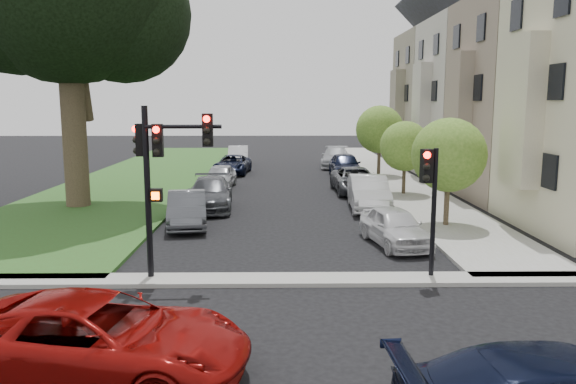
{
  "coord_description": "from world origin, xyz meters",
  "views": [
    {
      "loc": [
        -0.24,
        -12.67,
        4.83
      ],
      "look_at": [
        0.0,
        5.0,
        2.0
      ],
      "focal_mm": 35.0,
      "sensor_mm": 36.0,
      "label": 1
    }
  ],
  "objects_px": {
    "traffic_signal_secondary": "(430,189)",
    "car_parked_3": "(345,165)",
    "car_cross_near": "(97,339)",
    "car_parked_6": "(210,194)",
    "small_tree_c": "(380,129)",
    "car_parked_2": "(356,180)",
    "car_parked_8": "(233,165)",
    "traffic_signal_main": "(161,161)",
    "car_parked_1": "(368,193)",
    "small_tree_a": "(449,155)",
    "small_tree_b": "(405,146)",
    "car_parked_9": "(238,155)",
    "car_parked_7": "(220,176)",
    "car_parked_0": "(395,227)",
    "car_parked_4": "(336,157)",
    "car_parked_5": "(187,209)"
  },
  "relations": [
    {
      "from": "small_tree_b",
      "to": "car_parked_3",
      "type": "relative_size",
      "value": 0.84
    },
    {
      "from": "car_cross_near",
      "to": "car_parked_5",
      "type": "xyz_separation_m",
      "value": [
        -0.46,
        12.35,
        -0.06
      ]
    },
    {
      "from": "car_parked_2",
      "to": "car_parked_7",
      "type": "bearing_deg",
      "value": 163.27
    },
    {
      "from": "small_tree_b",
      "to": "car_parked_7",
      "type": "distance_m",
      "value": 10.47
    },
    {
      "from": "small_tree_c",
      "to": "car_parked_3",
      "type": "bearing_deg",
      "value": -178.3
    },
    {
      "from": "car_parked_1",
      "to": "car_parked_8",
      "type": "xyz_separation_m",
      "value": [
        -7.27,
        13.01,
        -0.13
      ]
    },
    {
      "from": "traffic_signal_main",
      "to": "car_parked_6",
      "type": "bearing_deg",
      "value": 90.18
    },
    {
      "from": "car_parked_5",
      "to": "car_parked_4",
      "type": "bearing_deg",
      "value": 60.18
    },
    {
      "from": "small_tree_b",
      "to": "traffic_signal_main",
      "type": "relative_size",
      "value": 0.82
    },
    {
      "from": "car_parked_9",
      "to": "car_parked_7",
      "type": "bearing_deg",
      "value": -94.01
    },
    {
      "from": "car_parked_6",
      "to": "traffic_signal_secondary",
      "type": "bearing_deg",
      "value": -59.29
    },
    {
      "from": "small_tree_c",
      "to": "car_parked_2",
      "type": "xyz_separation_m",
      "value": [
        -2.39,
        -6.62,
        -2.41
      ]
    },
    {
      "from": "car_parked_6",
      "to": "car_parked_7",
      "type": "bearing_deg",
      "value": 87.94
    },
    {
      "from": "car_parked_1",
      "to": "car_parked_2",
      "type": "bearing_deg",
      "value": 92.12
    },
    {
      "from": "car_parked_2",
      "to": "car_parked_1",
      "type": "bearing_deg",
      "value": -92.94
    },
    {
      "from": "small_tree_a",
      "to": "car_parked_3",
      "type": "relative_size",
      "value": 0.93
    },
    {
      "from": "car_cross_near",
      "to": "car_parked_6",
      "type": "relative_size",
      "value": 1.1
    },
    {
      "from": "car_parked_1",
      "to": "car_parked_6",
      "type": "distance_m",
      "value": 7.22
    },
    {
      "from": "car_parked_2",
      "to": "car_parked_7",
      "type": "xyz_separation_m",
      "value": [
        -7.49,
        1.93,
        -0.02
      ]
    },
    {
      "from": "small_tree_c",
      "to": "car_parked_6",
      "type": "bearing_deg",
      "value": -130.91
    },
    {
      "from": "car_parked_8",
      "to": "car_parked_7",
      "type": "bearing_deg",
      "value": -87.09
    },
    {
      "from": "small_tree_a",
      "to": "car_parked_0",
      "type": "relative_size",
      "value": 1.11
    },
    {
      "from": "car_parked_2",
      "to": "car_parked_0",
      "type": "bearing_deg",
      "value": -93.13
    },
    {
      "from": "car_parked_3",
      "to": "car_parked_5",
      "type": "relative_size",
      "value": 1.11
    },
    {
      "from": "car_cross_near",
      "to": "car_parked_3",
      "type": "distance_m",
      "value": 28.1
    },
    {
      "from": "car_parked_3",
      "to": "car_parked_0",
      "type": "bearing_deg",
      "value": -91.75
    },
    {
      "from": "traffic_signal_main",
      "to": "car_cross_near",
      "type": "xyz_separation_m",
      "value": [
        -0.03,
        -5.61,
        -2.52
      ]
    },
    {
      "from": "car_parked_1",
      "to": "small_tree_a",
      "type": "bearing_deg",
      "value": -54.25
    },
    {
      "from": "small_tree_b",
      "to": "small_tree_c",
      "type": "height_order",
      "value": "small_tree_c"
    },
    {
      "from": "traffic_signal_secondary",
      "to": "car_parked_8",
      "type": "relative_size",
      "value": 0.79
    },
    {
      "from": "car_parked_5",
      "to": "car_parked_8",
      "type": "xyz_separation_m",
      "value": [
        0.4,
        16.42,
        -0.04
      ]
    },
    {
      "from": "small_tree_c",
      "to": "traffic_signal_main",
      "type": "bearing_deg",
      "value": -114.07
    },
    {
      "from": "small_tree_a",
      "to": "car_parked_4",
      "type": "bearing_deg",
      "value": 96.3
    },
    {
      "from": "small_tree_b",
      "to": "car_parked_9",
      "type": "height_order",
      "value": "small_tree_b"
    },
    {
      "from": "traffic_signal_secondary",
      "to": "car_parked_8",
      "type": "xyz_separation_m",
      "value": [
        -7.3,
        23.2,
        -1.89
      ]
    },
    {
      "from": "small_tree_b",
      "to": "small_tree_c",
      "type": "bearing_deg",
      "value": 90.0
    },
    {
      "from": "car_parked_5",
      "to": "car_parked_1",
      "type": "bearing_deg",
      "value": 15.28
    },
    {
      "from": "traffic_signal_main",
      "to": "car_parked_2",
      "type": "height_order",
      "value": "traffic_signal_main"
    },
    {
      "from": "car_parked_3",
      "to": "car_parked_8",
      "type": "bearing_deg",
      "value": 166.7
    },
    {
      "from": "car_parked_2",
      "to": "car_parked_8",
      "type": "height_order",
      "value": "car_parked_2"
    },
    {
      "from": "car_parked_9",
      "to": "small_tree_a",
      "type": "bearing_deg",
      "value": -69.88
    },
    {
      "from": "traffic_signal_secondary",
      "to": "car_parked_7",
      "type": "distance_m",
      "value": 18.56
    },
    {
      "from": "car_parked_1",
      "to": "car_parked_3",
      "type": "height_order",
      "value": "car_parked_3"
    },
    {
      "from": "small_tree_b",
      "to": "car_parked_5",
      "type": "bearing_deg",
      "value": -144.34
    },
    {
      "from": "traffic_signal_main",
      "to": "car_parked_6",
      "type": "xyz_separation_m",
      "value": [
        -0.03,
        10.4,
        -2.56
      ]
    },
    {
      "from": "traffic_signal_main",
      "to": "car_parked_9",
      "type": "height_order",
      "value": "traffic_signal_main"
    },
    {
      "from": "small_tree_b",
      "to": "car_parked_9",
      "type": "relative_size",
      "value": 0.88
    },
    {
      "from": "small_tree_b",
      "to": "car_parked_5",
      "type": "height_order",
      "value": "small_tree_b"
    },
    {
      "from": "car_cross_near",
      "to": "traffic_signal_secondary",
      "type": "bearing_deg",
      "value": -43.88
    },
    {
      "from": "traffic_signal_secondary",
      "to": "car_parked_3",
      "type": "height_order",
      "value": "traffic_signal_secondary"
    }
  ]
}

